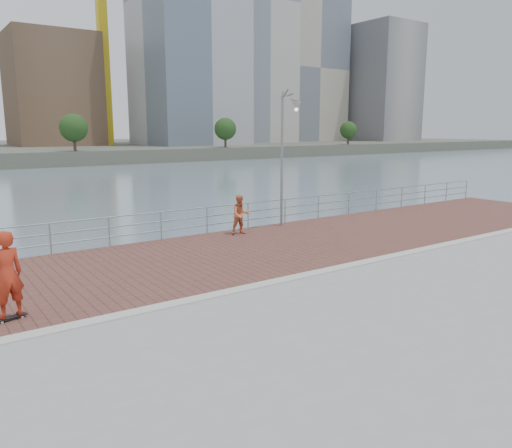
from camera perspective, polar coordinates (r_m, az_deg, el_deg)
water at (r=15.32m, az=4.42°, el=-13.40°), size 400.00×400.00×0.00m
seawall at (r=11.86m, az=20.68°, el=-16.34°), size 40.00×24.00×2.00m
brick_lane at (r=17.43m, az=-3.03°, el=-3.36°), size 40.00×6.80×0.02m
curb at (r=14.61m, az=4.54°, el=-6.11°), size 40.00×0.40×0.06m
guardrail at (r=20.19m, az=-8.18°, el=0.49°), size 39.06×0.06×1.13m
street_lamp at (r=21.56m, az=3.69°, el=10.13°), size 0.41×1.20×5.66m
skateboard at (r=12.75m, az=-26.22°, el=-9.55°), size 0.72×0.34×0.08m
skateboarder at (r=12.46m, az=-26.61°, el=-5.17°), size 0.81×0.63×1.98m
bystander at (r=20.35m, az=-1.78°, el=1.07°), size 0.90×0.77×1.61m
skyline at (r=123.29m, az=-16.98°, el=20.50°), size 233.00×41.00×73.33m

